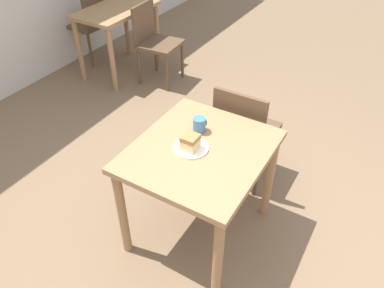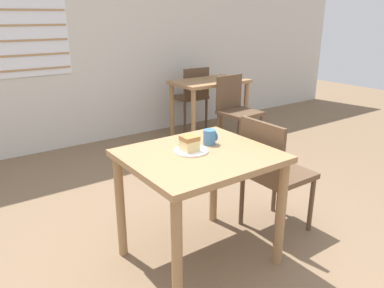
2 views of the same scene
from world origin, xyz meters
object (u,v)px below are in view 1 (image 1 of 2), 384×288
object	(u,v)px
dining_table_near	(200,164)
plate	(191,148)
chair_near_window	(244,131)
chair_far_opposite	(91,22)
chair_far_corner	(155,40)
dining_table_far	(117,20)
cake_slice	(190,142)
coffee_mug	(200,125)

from	to	relation	value
dining_table_near	plate	bearing A→B (deg)	119.87
chair_near_window	chair_far_opposite	size ratio (longest dim) A/B	1.00
dining_table_near	chair_far_corner	world-z (taller)	chair_far_corner
chair_far_corner	chair_far_opposite	size ratio (longest dim) A/B	1.00
dining_table_far	cake_slice	size ratio (longest dim) A/B	9.71
dining_table_near	plate	world-z (taller)	plate
dining_table_far	dining_table_near	bearing A→B (deg)	-129.25
dining_table_far	coffee_mug	world-z (taller)	coffee_mug
chair_near_window	chair_far_opposite	world-z (taller)	same
cake_slice	chair_near_window	bearing A→B (deg)	-5.36
chair_far_corner	plate	xyz separation A→B (m)	(-1.75, -1.52, 0.28)
cake_slice	coffee_mug	bearing A→B (deg)	14.08
chair_far_corner	chair_far_opposite	world-z (taller)	same
chair_far_corner	cake_slice	size ratio (longest dim) A/B	8.95
chair_far_corner	coffee_mug	bearing A→B (deg)	-140.58
dining_table_near	chair_near_window	distance (m)	0.67
chair_near_window	chair_far_corner	size ratio (longest dim) A/B	1.00
chair_far_corner	chair_far_opposite	bearing A→B (deg)	84.08
chair_far_corner	cake_slice	distance (m)	2.35
dining_table_far	chair_far_opposite	size ratio (longest dim) A/B	1.08
chair_far_opposite	dining_table_far	bearing A→B (deg)	85.20
dining_table_near	chair_near_window	size ratio (longest dim) A/B	1.01
dining_table_near	dining_table_far	xyz separation A→B (m)	(1.69, 2.07, -0.01)
cake_slice	coffee_mug	distance (m)	0.20
plate	coffee_mug	bearing A→B (deg)	14.16
dining_table_near	chair_far_opposite	world-z (taller)	chair_far_opposite
chair_far_opposite	chair_far_corner	bearing A→B (deg)	90.26
chair_near_window	chair_far_corner	world-z (taller)	same
cake_slice	dining_table_far	bearing A→B (deg)	49.42
chair_far_opposite	plate	distance (m)	3.10
dining_table_near	chair_far_corner	size ratio (longest dim) A/B	1.01
chair_far_opposite	coffee_mug	xyz separation A→B (m)	(-1.60, -2.47, 0.32)
dining_table_far	plate	size ratio (longest dim) A/B	4.46
dining_table_near	dining_table_far	size ratio (longest dim) A/B	0.93
chair_far_opposite	coffee_mug	distance (m)	2.96
chair_near_window	plate	xyz separation A→B (m)	(-0.68, 0.07, 0.28)
dining_table_near	coffee_mug	bearing A→B (deg)	31.74
dining_table_near	cake_slice	xyz separation A→B (m)	(-0.04, 0.05, 0.18)
chair_near_window	coffee_mug	xyz separation A→B (m)	(-0.50, 0.11, 0.32)
dining_table_far	plate	world-z (taller)	plate
dining_table_near	coffee_mug	world-z (taller)	coffee_mug
plate	coffee_mug	size ratio (longest dim) A/B	2.16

